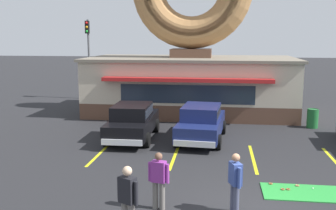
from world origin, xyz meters
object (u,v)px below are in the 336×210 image
at_px(pedestrian_blue_sweater_man, 159,178).
at_px(traffic_light_pole, 88,49).
at_px(car_black, 133,120).
at_px(pedestrian_hooded_kid, 128,198).
at_px(pedestrian_leather_jacket_man, 235,181).
at_px(trash_bin, 313,118).
at_px(golf_ball, 313,188).
at_px(car_navy, 201,121).

bearing_deg(pedestrian_blue_sweater_man, traffic_light_pole, 113.93).
xyz_separation_m(car_black, pedestrian_hooded_kid, (1.84, -8.68, 0.08)).
relative_size(pedestrian_blue_sweater_man, pedestrian_hooded_kid, 0.92).
distance_m(car_black, pedestrian_blue_sweater_man, 7.50).
bearing_deg(car_black, pedestrian_leather_jacket_man, -58.77).
xyz_separation_m(pedestrian_blue_sweater_man, pedestrian_hooded_kid, (-0.47, -1.55, 0.08)).
bearing_deg(pedestrian_blue_sweater_man, pedestrian_leather_jacket_man, -0.18).
relative_size(car_black, pedestrian_leather_jacket_man, 2.81).
height_order(pedestrian_leather_jacket_man, trash_bin, pedestrian_leather_jacket_man).
distance_m(golf_ball, car_navy, 6.53).
xyz_separation_m(golf_ball, pedestrian_leather_jacket_man, (-2.42, -1.93, 0.85)).
bearing_deg(pedestrian_leather_jacket_man, golf_ball, 38.60).
bearing_deg(pedestrian_leather_jacket_man, pedestrian_blue_sweater_man, 179.82).
bearing_deg(traffic_light_pole, golf_ball, -52.33).
bearing_deg(trash_bin, pedestrian_blue_sweater_man, -120.92).
distance_m(car_navy, pedestrian_leather_jacket_man, 7.39).
height_order(pedestrian_blue_sweater_man, trash_bin, pedestrian_blue_sweater_man).
bearing_deg(trash_bin, pedestrian_hooded_kid, -119.30).
height_order(car_black, pedestrian_hooded_kid, pedestrian_hooded_kid).
xyz_separation_m(golf_ball, car_navy, (-3.65, 5.35, 0.82)).
relative_size(pedestrian_hooded_kid, traffic_light_pole, 0.29).
height_order(pedestrian_hooded_kid, pedestrian_leather_jacket_man, pedestrian_hooded_kid).
relative_size(car_navy, traffic_light_pole, 0.81).
bearing_deg(golf_ball, pedestrian_blue_sweater_man, -156.52).
xyz_separation_m(car_navy, pedestrian_hooded_kid, (-1.26, -8.83, 0.08)).
xyz_separation_m(car_black, trash_bin, (8.59, 3.35, -0.37)).
bearing_deg(pedestrian_hooded_kid, golf_ball, 35.32).
relative_size(car_navy, trash_bin, 4.80).
distance_m(car_navy, pedestrian_blue_sweater_man, 7.32).
bearing_deg(car_black, traffic_light_pole, 117.55).
xyz_separation_m(car_black, pedestrian_leather_jacket_man, (4.33, -7.14, 0.03)).
height_order(car_black, car_navy, same).
xyz_separation_m(golf_ball, pedestrian_hooded_kid, (-4.91, -3.48, 0.90)).
height_order(golf_ball, pedestrian_blue_sweater_man, pedestrian_blue_sweater_man).
bearing_deg(golf_ball, traffic_light_pole, 127.67).
bearing_deg(golf_ball, trash_bin, 77.83).
height_order(car_black, trash_bin, car_black).
xyz_separation_m(car_black, traffic_light_pole, (-5.69, 10.90, 2.84)).
distance_m(pedestrian_hooded_kid, pedestrian_leather_jacket_man, 2.93).
relative_size(car_black, pedestrian_blue_sweater_man, 2.91).
distance_m(golf_ball, car_black, 8.56).
xyz_separation_m(trash_bin, traffic_light_pole, (-14.28, 7.55, 3.21)).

